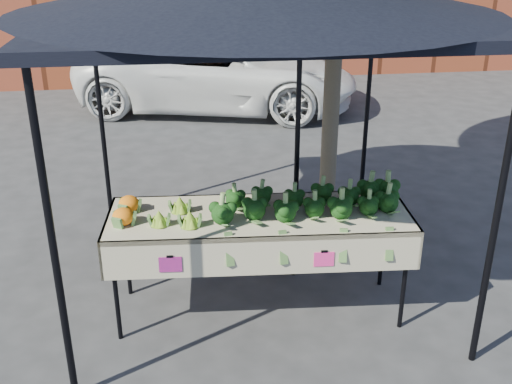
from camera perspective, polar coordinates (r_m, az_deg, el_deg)
name	(u,v)px	position (r m, az deg, el deg)	size (l,w,h in m)	color
ground	(254,306)	(5.28, -0.22, -10.67)	(90.00, 90.00, 0.00)	#2C2C2F
table	(259,263)	(4.99, 0.30, -6.71)	(2.45, 0.95, 0.90)	beige
canopy	(255,133)	(5.16, -0.07, 5.55)	(3.16, 3.16, 2.74)	black
broccoli_heap	(307,197)	(4.82, 4.87, -0.46)	(1.57, 0.54, 0.22)	black
romanesco_cluster	(174,209)	(4.70, -7.72, -1.63)	(0.40, 0.44, 0.17)	#7EA32B
cauliflower_pair	(126,209)	(4.79, -12.15, -1.55)	(0.20, 0.40, 0.15)	orange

